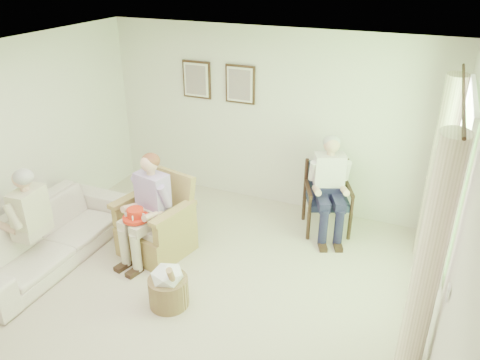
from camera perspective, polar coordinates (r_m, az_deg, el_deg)
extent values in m
plane|color=beige|center=(5.27, -7.42, -15.47)|extent=(5.50, 5.50, 0.00)
cube|color=silver|center=(6.81, 3.64, 7.33)|extent=(5.00, 0.04, 2.60)
cube|color=silver|center=(4.00, 24.61, -9.66)|extent=(0.04, 5.50, 2.60)
cube|color=white|center=(4.06, -9.55, 13.23)|extent=(5.00, 5.50, 0.02)
cube|color=#2D6B23|center=(4.94, 25.00, 0.49)|extent=(0.02, 1.40, 1.50)
cube|color=white|center=(4.69, 26.67, 9.15)|extent=(0.04, 1.52, 0.06)
cube|color=white|center=(5.29, 23.31, -7.13)|extent=(0.04, 1.52, 0.06)
cylinder|color=#382114|center=(4.68, 25.62, 9.58)|extent=(0.03, 2.50, 0.03)
cylinder|color=#FDE7C6|center=(4.25, 21.99, -9.30)|extent=(0.34, 0.34, 2.30)
cylinder|color=#FDE7C6|center=(5.99, 23.05, 0.98)|extent=(0.34, 0.34, 2.30)
cube|color=#382114|center=(7.10, -5.29, 12.09)|extent=(0.45, 0.03, 0.55)
cube|color=silver|center=(7.08, -5.37, 12.05)|extent=(0.39, 0.01, 0.49)
cube|color=tan|center=(7.08, -5.41, 12.04)|extent=(0.33, 0.01, 0.43)
cube|color=#382114|center=(6.80, 0.03, 11.59)|extent=(0.45, 0.03, 0.55)
cube|color=silver|center=(6.78, -0.05, 11.54)|extent=(0.39, 0.01, 0.49)
cube|color=tan|center=(6.78, -0.07, 11.53)|extent=(0.33, 0.01, 0.43)
cube|color=tan|center=(6.09, -10.12, -7.01)|extent=(0.75, 0.74, 0.40)
cube|color=beige|center=(5.94, -10.45, -5.16)|extent=(0.58, 0.57, 0.09)
cube|color=tan|center=(6.05, -8.93, -1.43)|extent=(0.70, 0.21, 0.59)
cube|color=tan|center=(6.09, -13.15, -3.47)|extent=(0.09, 0.68, 0.28)
cube|color=tan|center=(5.74, -7.45, -4.89)|extent=(0.09, 0.68, 0.28)
cylinder|color=black|center=(6.41, 7.50, -4.97)|extent=(0.05, 0.05, 0.40)
cylinder|color=black|center=(6.31, 12.30, -5.91)|extent=(0.05, 0.05, 0.40)
cylinder|color=black|center=(6.84, 8.72, -2.93)|extent=(0.05, 0.05, 0.40)
cylinder|color=black|center=(6.75, 13.21, -3.77)|extent=(0.05, 0.05, 0.40)
cube|color=#1B223C|center=(6.45, 10.61, -2.47)|extent=(0.53, 0.51, 0.09)
cube|color=#1B223C|center=(6.56, 11.29, 0.38)|extent=(0.49, 0.06, 0.46)
imported|color=white|center=(6.25, -22.44, -6.39)|extent=(2.26, 0.88, 0.66)
cube|color=beige|center=(5.86, -10.57, -3.84)|extent=(0.40, 0.26, 0.16)
cube|color=#B496D4|center=(5.75, -10.69, -1.32)|extent=(0.39, 0.24, 0.46)
sphere|color=#DDAD8E|center=(5.58, -11.05, 2.01)|extent=(0.21, 0.21, 0.21)
ellipsoid|color=brown|center=(5.59, -10.93, 2.34)|extent=(0.22, 0.22, 0.18)
cube|color=beige|center=(5.79, -12.54, -5.04)|extent=(0.14, 0.44, 0.13)
cube|color=beige|center=(5.68, -10.88, -5.48)|extent=(0.14, 0.44, 0.13)
cylinder|color=beige|center=(5.80, -13.41, -8.25)|extent=(0.12, 0.12, 0.50)
cylinder|color=beige|center=(5.69, -11.76, -8.75)|extent=(0.12, 0.12, 0.50)
cube|color=#1A1A39|center=(6.38, 10.72, -1.23)|extent=(0.40, 0.26, 0.16)
cube|color=white|center=(6.28, 10.97, 1.12)|extent=(0.39, 0.24, 0.46)
sphere|color=#DDAD8E|center=(6.12, 11.24, 4.22)|extent=(0.21, 0.21, 0.21)
ellipsoid|color=#B7B2AD|center=(6.14, 11.32, 4.52)|extent=(0.22, 0.22, 0.18)
cube|color=#1A1A39|center=(6.23, 9.32, -2.33)|extent=(0.14, 0.44, 0.13)
cube|color=#1A1A39|center=(6.19, 11.11, -2.67)|extent=(0.14, 0.44, 0.13)
cylinder|color=#1A1A39|center=(6.19, 8.67, -5.36)|extent=(0.12, 0.12, 0.50)
cylinder|color=#1A1A39|center=(6.16, 10.47, -5.71)|extent=(0.12, 0.12, 0.50)
cube|color=beige|center=(6.04, -23.98, -5.29)|extent=(0.42, 0.26, 0.16)
cube|color=beige|center=(5.92, -24.33, -2.87)|extent=(0.41, 0.24, 0.46)
sphere|color=#DDAD8E|center=(5.76, -25.06, 0.32)|extent=(0.21, 0.21, 0.21)
ellipsoid|color=#B7B2AD|center=(5.76, -24.93, 0.64)|extent=(0.22, 0.22, 0.18)
cube|color=beige|center=(6.01, -26.03, -6.42)|extent=(0.14, 0.44, 0.13)
cube|color=beige|center=(5.87, -24.72, -6.91)|extent=(0.14, 0.44, 0.13)
cylinder|color=beige|center=(6.04, -26.94, -9.34)|extent=(0.12, 0.12, 0.47)
cylinder|color=beige|center=(5.90, -25.64, -9.90)|extent=(0.12, 0.12, 0.47)
cylinder|color=red|center=(5.67, -12.57, -4.53)|extent=(0.31, 0.31, 0.04)
cylinder|color=red|center=(5.65, -12.63, -4.00)|extent=(0.20, 0.20, 0.12)
cube|color=white|center=(5.59, -11.76, -4.23)|extent=(0.04, 0.01, 0.05)
cube|color=white|center=(5.70, -11.81, -3.63)|extent=(0.02, 0.05, 0.05)
cube|color=white|center=(5.73, -12.97, -3.55)|extent=(0.04, 0.03, 0.05)
cube|color=white|center=(5.65, -13.68, -4.10)|extent=(0.04, 0.03, 0.05)
cube|color=white|center=(5.56, -12.94, -4.53)|extent=(0.02, 0.05, 0.05)
cylinder|color=tan|center=(5.26, -8.70, -13.28)|extent=(0.44, 0.44, 0.34)
ellipsoid|color=white|center=(5.13, -8.86, -11.40)|extent=(0.39, 0.39, 0.23)
cylinder|color=#A57F56|center=(5.05, -8.20, -11.99)|extent=(0.17, 0.31, 0.50)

